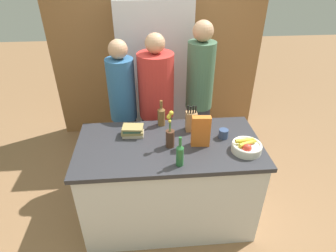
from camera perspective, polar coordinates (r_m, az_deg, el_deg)
ground_plane at (r=3.09m, az=0.17°, el=-17.50°), size 14.00×14.00×0.00m
kitchen_island at (r=2.76m, az=0.18°, el=-11.31°), size 1.63×0.82×0.91m
back_wall_wood at (r=3.92m, az=-2.16°, el=16.40°), size 2.83×0.12×2.60m
refrigerator at (r=3.69m, az=-2.68°, el=9.84°), size 0.87×0.62×1.93m
fruit_bowl at (r=2.45m, az=15.64°, el=-4.02°), size 0.25×0.25×0.11m
knife_block at (r=2.61m, az=4.74°, el=1.04°), size 0.10×0.09×0.27m
flower_vase at (r=2.38m, az=0.42°, el=-1.94°), size 0.08×0.08×0.35m
cereal_box at (r=2.39m, az=6.69°, el=-1.08°), size 0.16×0.07×0.28m
coffee_mug at (r=2.58m, az=11.19°, el=-1.50°), size 0.09×0.12×0.08m
book_stack at (r=2.58m, az=-7.20°, el=-0.97°), size 0.21×0.15×0.10m
bottle_oil at (r=2.18m, az=2.43°, el=-5.75°), size 0.06×0.06×0.26m
bottle_vinegar at (r=2.69m, az=-1.36°, el=2.14°), size 0.07×0.07×0.26m
person_at_sink at (r=3.07m, az=-9.10°, el=4.15°), size 0.29×0.29×1.65m
person_in_blue at (r=3.04m, az=-2.36°, el=4.53°), size 0.37×0.37×1.70m
person_in_red_tee at (r=3.13m, az=6.36°, el=6.79°), size 0.29×0.29×1.80m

